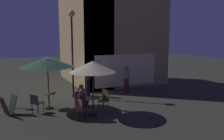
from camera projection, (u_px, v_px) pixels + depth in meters
ground_plane at (67, 100)px, 12.07m from camera, size 60.00×60.00×0.00m
cafe_building at (101, 20)px, 15.91m from camera, size 6.38×7.21×9.40m
street_lamp_near_corner at (72, 34)px, 12.08m from camera, size 0.38×0.38×4.88m
menu_sandwich_board at (8, 105)px, 9.60m from camera, size 0.80×0.75×0.86m
cafe_table_0 at (93, 103)px, 9.70m from camera, size 0.63×0.63×0.78m
cafe_table_1 at (49, 98)px, 10.51m from camera, size 0.65×0.65×0.77m
patio_umbrella_0 at (93, 67)px, 9.47m from camera, size 2.03×2.03×2.38m
patio_umbrella_1 at (47, 62)px, 10.27m from camera, size 2.52×2.52×2.50m
cafe_chair_0 at (105, 98)px, 10.32m from camera, size 0.51×0.51×0.96m
cafe_chair_1 at (80, 100)px, 10.13m from camera, size 0.58×0.58×0.92m
cafe_chair_2 at (80, 107)px, 9.05m from camera, size 0.55×0.55×0.89m
cafe_chair_3 at (36, 102)px, 9.81m from camera, size 0.61×0.61×0.88m
patron_seated_0 at (82, 96)px, 10.02m from camera, size 0.46×0.51×1.28m
patron_seated_1 at (83, 102)px, 9.13m from camera, size 0.54×0.48×1.29m
patron_standing_2 at (88, 81)px, 12.76m from camera, size 0.31×0.31×1.73m
patron_standing_3 at (126, 79)px, 13.51m from camera, size 0.36×0.36×1.70m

